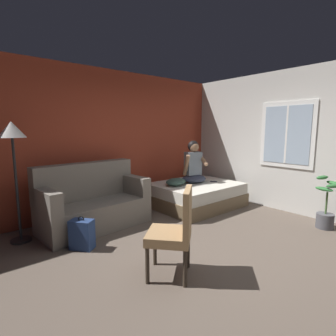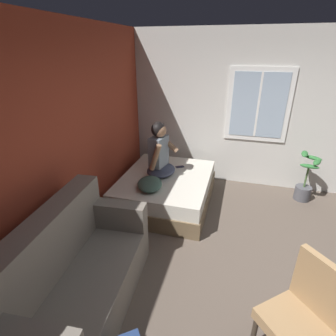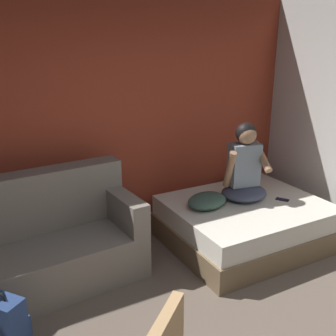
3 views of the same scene
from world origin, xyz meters
name	(u,v)px [view 2 (image 2 of 3)]	position (x,y,z in m)	size (l,w,h in m)	color
ground_plane	(285,294)	(0.00, 0.00, 0.00)	(40.00, 40.00, 0.00)	brown
wall_back_accent	(46,150)	(0.00, 2.68, 1.35)	(10.02, 0.16, 2.70)	#993823
wall_side_with_window	(281,113)	(2.59, 0.01, 1.35)	(0.19, 6.61, 2.70)	silver
bed	(166,189)	(1.43, 1.72, 0.24)	(1.71, 1.42, 0.48)	brown
couch	(76,277)	(-0.71, 2.00, 0.39)	(1.76, 0.95, 1.04)	slate
side_chair	(305,314)	(-0.65, 0.03, 0.53)	(0.65, 0.65, 0.98)	#382D23
person_seated	(160,154)	(1.46, 1.84, 0.84)	(0.59, 0.53, 0.88)	#383D51
throw_pillow	(150,184)	(0.98, 1.84, 0.55)	(0.48, 0.36, 0.14)	#385147
cell_phone	(180,167)	(1.83, 1.59, 0.48)	(0.07, 0.14, 0.01)	black
potted_plant	(305,184)	(2.13, -0.50, 0.30)	(0.39, 0.37, 0.85)	#4C4C51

